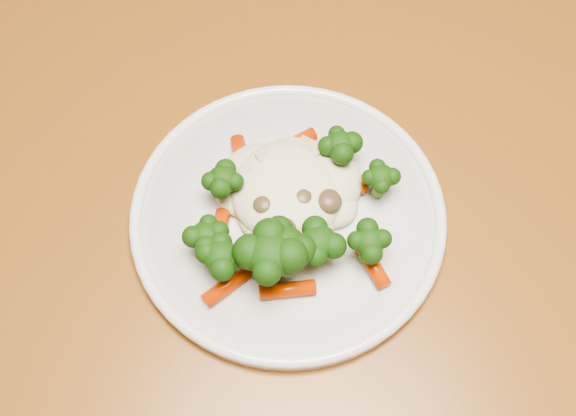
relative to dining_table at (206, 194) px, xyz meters
The scene contains 3 objects.
dining_table is the anchor object (origin of this frame).
plate 0.16m from the dining_table, 45.46° to the right, with size 0.26×0.26×0.01m, color white.
meal 0.18m from the dining_table, 50.16° to the right, with size 0.17×0.16×0.05m.
Camera 1 is at (0.32, -0.14, 1.28)m, focal length 45.00 mm.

